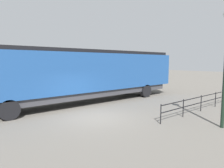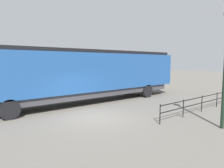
% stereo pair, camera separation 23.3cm
% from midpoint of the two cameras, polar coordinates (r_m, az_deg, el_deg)
% --- Properties ---
extents(ground_plane, '(120.00, 120.00, 0.00)m').
position_cam_midpoint_polar(ground_plane, '(11.44, -5.45, -9.33)').
color(ground_plane, '#666059').
extents(locomotive, '(2.87, 17.08, 3.93)m').
position_cam_midpoint_polar(locomotive, '(15.35, -6.85, 3.07)').
color(locomotive, navy).
rests_on(locomotive, ground_plane).
extents(platform_fence, '(0.05, 8.23, 1.00)m').
position_cam_midpoint_polar(platform_fence, '(13.73, 23.36, -4.36)').
color(platform_fence, black).
rests_on(platform_fence, ground_plane).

